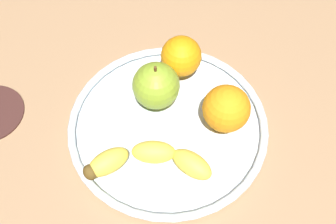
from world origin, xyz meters
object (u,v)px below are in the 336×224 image
object	(u,v)px
banana	(147,160)
orange_back_left	(181,56)
apple	(156,86)
fruit_bowl	(168,125)
orange_front_right	(226,109)

from	to	relation	value
banana	orange_back_left	world-z (taller)	orange_back_left
orange_back_left	apple	bearing A→B (deg)	76.10
banana	orange_back_left	size ratio (longest dim) A/B	2.73
fruit_bowl	banana	bearing A→B (deg)	86.98
orange_front_right	orange_back_left	world-z (taller)	orange_front_right
fruit_bowl	apple	distance (cm)	6.59
orange_front_right	fruit_bowl	bearing A→B (deg)	20.47
banana	apple	size ratio (longest dim) A/B	2.23
fruit_bowl	orange_front_right	distance (cm)	9.76
apple	orange_front_right	xyz separation A→B (cm)	(-11.28, 0.51, -0.07)
fruit_bowl	banana	xyz separation A→B (cm)	(0.41, 7.79, 2.56)
fruit_bowl	orange_back_left	size ratio (longest dim) A/B	4.68
orange_back_left	banana	bearing A→B (deg)	93.12
banana	orange_back_left	bearing A→B (deg)	-104.11
banana	apple	bearing A→B (deg)	-93.55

